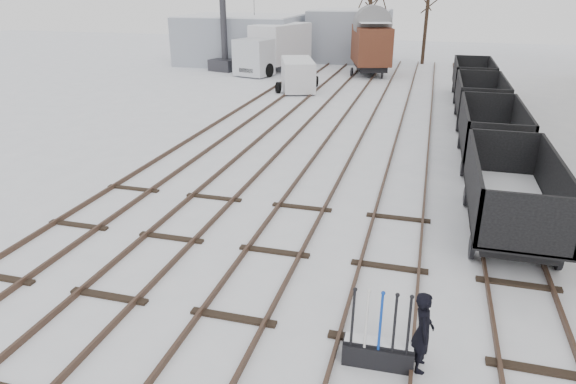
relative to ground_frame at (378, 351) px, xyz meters
name	(u,v)px	position (x,y,z in m)	size (l,w,h in m)	color
ground	(233,319)	(-3.10, 0.57, -0.28)	(120.00, 120.00, 0.00)	white
tracks	(343,140)	(-3.10, 14.25, -0.21)	(13.90, 52.00, 0.16)	black
shed_left	(242,39)	(-16.10, 36.57, 1.76)	(10.00, 8.00, 4.10)	#8B919D
shed_right	(350,35)	(-7.10, 40.57, 1.96)	(7.00, 6.00, 4.50)	#8B919D
ground_frame	(378,351)	(0.00, 0.00, 0.00)	(1.31, 0.46, 1.49)	black
worker	(423,332)	(0.75, 0.10, 0.51)	(0.58, 0.38, 1.60)	black
freight_wagon_a	(510,205)	(2.90, 6.43, 0.58)	(2.23, 5.57, 2.27)	black
freight_wagon_b	(490,142)	(2.90, 12.83, 0.58)	(2.23, 5.57, 2.27)	black
freight_wagon_c	(479,107)	(2.90, 19.23, 0.58)	(2.23, 5.57, 2.27)	black
freight_wagon_d	(472,84)	(2.90, 25.63, 0.58)	(2.23, 5.57, 2.27)	black
box_van_wagon	(371,44)	(-4.27, 33.15, 2.04)	(4.02, 5.76, 4.00)	black
lorry	(275,48)	(-11.85, 32.62, 1.59)	(4.09, 8.36, 3.64)	black
panel_van	(298,74)	(-8.13, 25.55, 0.76)	(3.33, 4.92, 2.00)	silver
crane	(225,36)	(-15.92, 32.27, 2.42)	(2.50, 6.14, 10.29)	#2C2B30
tree_far_left	(369,33)	(-5.01, 37.38, 2.47)	(0.30, 0.30, 5.50)	black
tree_far_right	(426,25)	(-0.47, 40.14, 3.03)	(0.30, 0.30, 6.63)	black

